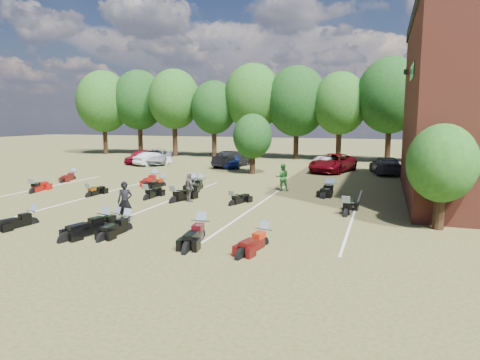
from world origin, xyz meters
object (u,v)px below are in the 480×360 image
at_px(person_green, 282,177).
at_px(motorcycle_7, 33,193).
at_px(car_0, 141,157).
at_px(motorcycle_14, 73,179).
at_px(person_grey, 189,188).
at_px(car_4, 232,161).
at_px(person_black, 125,202).
at_px(motorcycle_3, 105,231).

bearing_deg(person_green, motorcycle_7, 4.94).
bearing_deg(car_0, motorcycle_14, -83.94).
height_order(car_0, person_grey, person_grey).
xyz_separation_m(car_4, person_black, (2.61, -21.22, 0.25)).
bearing_deg(car_0, motorcycle_3, -61.36).
height_order(person_black, motorcycle_14, person_black).
relative_size(person_grey, motorcycle_14, 0.75).
xyz_separation_m(car_4, person_green, (7.35, -10.97, 0.21)).
bearing_deg(person_green, car_4, -73.23).
height_order(car_0, motorcycle_7, car_0).
bearing_deg(motorcycle_3, person_grey, 97.95).
bearing_deg(motorcycle_3, motorcycle_14, 147.81).
bearing_deg(person_green, car_0, -50.32).
distance_m(car_0, person_green, 20.52).
height_order(person_green, motorcycle_3, person_green).
distance_m(car_4, person_black, 21.38).
bearing_deg(motorcycle_14, car_0, 83.17).
bearing_deg(car_0, person_grey, -51.12).
relative_size(car_0, motorcycle_7, 1.80).
distance_m(person_black, person_grey, 5.07).
relative_size(person_black, person_grey, 1.14).
xyz_separation_m(person_green, person_grey, (-3.99, -5.24, -0.07)).
relative_size(car_0, motorcycle_14, 1.97).
bearing_deg(person_grey, person_black, 120.46).
height_order(person_green, motorcycle_7, person_green).
distance_m(car_0, person_grey, 21.10).
bearing_deg(person_black, motorcycle_14, 118.13).
height_order(car_0, motorcycle_3, car_0).
xyz_separation_m(car_4, motorcycle_3, (2.67, -22.85, -0.66)).
distance_m(car_0, motorcycle_7, 17.29).
bearing_deg(motorcycle_3, car_0, 132.17).
relative_size(motorcycle_7, motorcycle_14, 1.09).
height_order(car_0, car_4, car_0).
height_order(car_4, motorcycle_14, car_4).
height_order(car_0, person_green, person_green).
xyz_separation_m(person_black, motorcycle_3, (0.07, -1.63, -0.90)).
distance_m(person_green, person_grey, 6.59).
bearing_deg(motorcycle_7, motorcycle_14, -86.33).
relative_size(motorcycle_3, motorcycle_7, 1.08).
relative_size(person_grey, motorcycle_3, 0.63).
relative_size(car_0, motorcycle_3, 1.67).
bearing_deg(motorcycle_7, person_black, 142.12).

